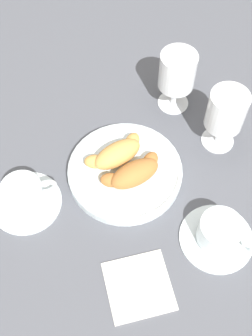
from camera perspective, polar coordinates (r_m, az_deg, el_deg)
name	(u,v)px	position (r m, az deg, el deg)	size (l,w,h in m)	color
ground_plane	(117,180)	(0.85, -1.22, -1.64)	(2.20, 2.20, 0.00)	#4C4F56
pastry_plate	(126,172)	(0.84, 0.00, -0.60)	(0.23, 0.23, 0.02)	silver
croissant_large	(134,173)	(0.81, 1.05, -0.64)	(0.14, 0.08, 0.04)	#AD6B33
croissant_small	(117,153)	(0.83, -1.25, 1.96)	(0.14, 0.07, 0.04)	#D6994C
coffee_cup_near	(25,197)	(0.82, -13.37, -3.72)	(0.14, 0.14, 0.06)	silver
coffee_cup_far	(219,234)	(0.79, 12.32, -8.55)	(0.14, 0.14, 0.06)	silver
juice_glass_left	(177,74)	(0.90, 6.82, 12.37)	(0.08, 0.08, 0.14)	white
juice_glass_right	(226,113)	(0.85, 13.18, 7.20)	(0.08, 0.08, 0.14)	white
folded_napkin	(139,286)	(0.76, 1.71, -15.43)	(0.11, 0.11, 0.01)	silver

